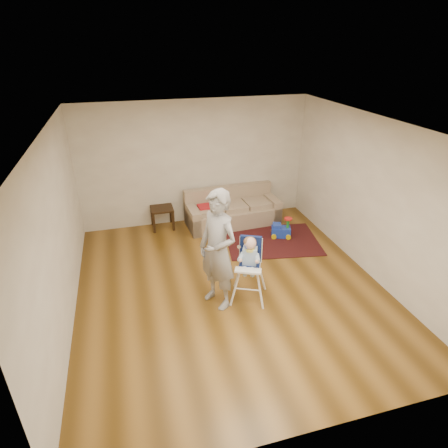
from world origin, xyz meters
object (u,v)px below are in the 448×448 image
object	(u,v)px
side_table	(162,217)
adult	(218,251)
high_chair	(249,269)
sofa	(233,208)
ride_on_toy	(281,227)
toy_ball	(248,248)

from	to	relation	value
side_table	adult	distance (m)	3.02
high_chair	sofa	bearing A→B (deg)	103.26
side_table	high_chair	size ratio (longest dim) A/B	0.43
high_chair	ride_on_toy	bearing A→B (deg)	77.60
high_chair	adult	bearing A→B (deg)	-156.29
ride_on_toy	high_chair	distance (m)	2.24
high_chair	side_table	bearing A→B (deg)	133.93
sofa	high_chair	size ratio (longest dim) A/B	1.88
side_table	ride_on_toy	distance (m)	2.60
side_table	high_chair	world-z (taller)	high_chair
toy_ball	adult	distance (m)	1.87
toy_ball	adult	xyz separation A→B (m)	(-0.96, -1.36, 0.86)
sofa	ride_on_toy	xyz separation A→B (m)	(0.81, -0.88, -0.17)
sofa	high_chair	xyz separation A→B (m)	(-0.52, -2.65, 0.14)
sofa	adult	xyz separation A→B (m)	(-1.03, -2.65, 0.56)
sofa	ride_on_toy	distance (m)	1.20
toy_ball	ride_on_toy	bearing A→B (deg)	25.30
toy_ball	high_chair	xyz separation A→B (m)	(-0.46, -1.36, 0.44)
side_table	toy_ball	bearing A→B (deg)	-45.82
sofa	toy_ball	size ratio (longest dim) A/B	13.19
sofa	toy_ball	bearing A→B (deg)	-96.20
sofa	adult	size ratio (longest dim) A/B	1.10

